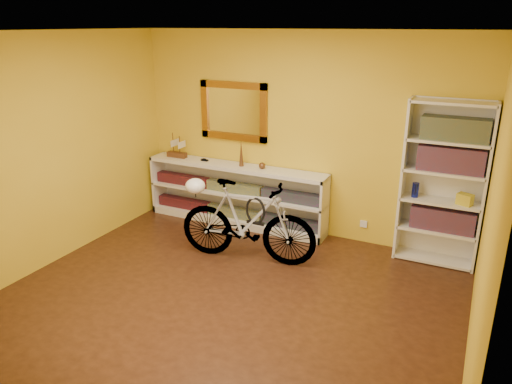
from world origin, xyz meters
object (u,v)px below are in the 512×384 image
at_px(console_unit, 235,195).
at_px(bookcase, 443,185).
at_px(helmet, 195,186).
at_px(bicycle, 247,222).

relative_size(console_unit, bookcase, 1.37).
bearing_deg(console_unit, helmet, -88.92).
distance_m(console_unit, bookcase, 2.69).
distance_m(bookcase, bicycle, 2.25).
xyz_separation_m(console_unit, bookcase, (2.64, 0.03, 0.52)).
distance_m(bicycle, helmet, 0.74).
relative_size(bicycle, helmet, 6.97).
height_order(console_unit, helmet, helmet).
bearing_deg(helmet, bookcase, 21.66).
relative_size(console_unit, helmet, 10.86).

